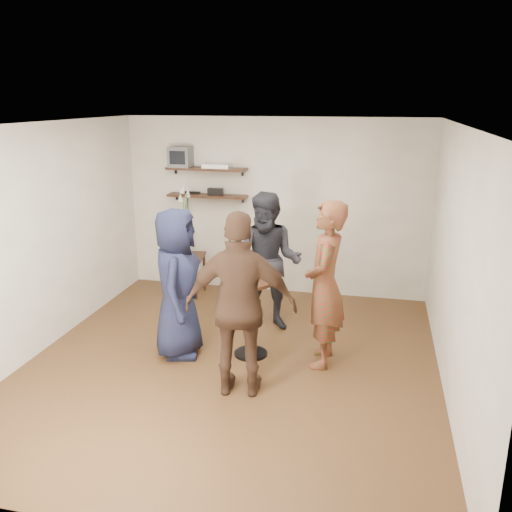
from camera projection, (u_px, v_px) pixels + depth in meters
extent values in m
cube|color=#422515|center=(231.00, 366.00, 6.04)|extent=(4.50, 5.00, 0.04)
cube|color=white|center=(228.00, 122.00, 5.30)|extent=(4.50, 5.00, 0.04)
cube|color=silver|center=(275.00, 207.00, 8.02)|extent=(4.50, 0.04, 2.60)
cube|color=silver|center=(120.00, 362.00, 3.31)|extent=(4.50, 0.04, 2.60)
cube|color=silver|center=(37.00, 240.00, 6.15)|extent=(0.04, 5.00, 2.60)
cube|color=silver|center=(458.00, 266.00, 5.18)|extent=(0.04, 5.00, 2.60)
cube|color=black|center=(207.00, 169.00, 7.95)|extent=(1.20, 0.25, 0.04)
cube|color=black|center=(207.00, 196.00, 8.06)|extent=(1.20, 0.25, 0.04)
cube|color=#59595B|center=(181.00, 157.00, 7.98)|extent=(0.32, 0.30, 0.30)
cube|color=silver|center=(217.00, 166.00, 7.90)|extent=(0.40, 0.24, 0.06)
cube|color=black|center=(215.00, 192.00, 8.01)|extent=(0.22, 0.10, 0.10)
cube|color=black|center=(191.00, 192.00, 8.16)|extent=(0.30, 0.05, 0.03)
cube|color=black|center=(187.00, 257.00, 8.04)|extent=(0.57, 0.57, 0.04)
cylinder|color=black|center=(170.00, 279.00, 7.98)|extent=(0.04, 0.04, 0.56)
cylinder|color=black|center=(196.00, 281.00, 7.89)|extent=(0.04, 0.04, 0.56)
cylinder|color=black|center=(179.00, 271.00, 8.35)|extent=(0.04, 0.04, 0.56)
cylinder|color=black|center=(204.00, 273.00, 8.27)|extent=(0.04, 0.04, 0.56)
cylinder|color=white|center=(186.00, 245.00, 7.99)|extent=(0.15, 0.15, 0.33)
cylinder|color=#2C7220|center=(184.00, 222.00, 7.90)|extent=(0.01, 0.08, 0.60)
cone|color=silver|center=(180.00, 197.00, 7.80)|extent=(0.08, 0.10, 0.13)
cylinder|color=#2C7220|center=(186.00, 220.00, 7.89)|extent=(0.04, 0.06, 0.67)
cone|color=silver|center=(188.00, 193.00, 7.79)|extent=(0.12, 0.13, 0.14)
cylinder|color=#2C7220|center=(185.00, 218.00, 7.86)|extent=(0.11, 0.09, 0.73)
cone|color=silver|center=(183.00, 189.00, 7.71)|extent=(0.14, 0.14, 0.14)
cylinder|color=black|center=(251.00, 282.00, 6.01)|extent=(0.50, 0.50, 0.04)
cylinder|color=black|center=(251.00, 318.00, 6.13)|extent=(0.07, 0.07, 0.84)
cylinder|color=black|center=(251.00, 353.00, 6.25)|extent=(0.38, 0.38, 0.03)
cylinder|color=silver|center=(244.00, 281.00, 5.99)|extent=(0.06, 0.06, 0.00)
cylinder|color=silver|center=(244.00, 277.00, 5.97)|extent=(0.01, 0.01, 0.09)
cylinder|color=silver|center=(244.00, 268.00, 5.94)|extent=(0.07, 0.07, 0.11)
cylinder|color=#D1C456|center=(244.00, 270.00, 5.95)|extent=(0.06, 0.06, 0.06)
cylinder|color=silver|center=(255.00, 281.00, 5.96)|extent=(0.06, 0.06, 0.00)
cylinder|color=silver|center=(255.00, 278.00, 5.95)|extent=(0.01, 0.01, 0.08)
cylinder|color=silver|center=(255.00, 269.00, 5.92)|extent=(0.06, 0.06, 0.10)
cylinder|color=#D1C456|center=(255.00, 271.00, 5.93)|extent=(0.06, 0.06, 0.06)
cylinder|color=silver|center=(250.00, 278.00, 6.07)|extent=(0.07, 0.07, 0.00)
cylinder|color=silver|center=(250.00, 274.00, 6.06)|extent=(0.01, 0.01, 0.10)
cylinder|color=silver|center=(250.00, 264.00, 6.03)|extent=(0.07, 0.07, 0.12)
cylinder|color=#D1C456|center=(250.00, 266.00, 6.03)|extent=(0.07, 0.07, 0.07)
cylinder|color=silver|center=(253.00, 280.00, 6.01)|extent=(0.06, 0.06, 0.00)
cylinder|color=silver|center=(253.00, 276.00, 5.99)|extent=(0.01, 0.01, 0.09)
cylinder|color=silver|center=(253.00, 268.00, 5.97)|extent=(0.06, 0.06, 0.10)
cylinder|color=#D1C456|center=(253.00, 270.00, 5.97)|extent=(0.06, 0.06, 0.06)
imported|color=#B01425|center=(325.00, 285.00, 5.82)|extent=(0.45, 0.67, 1.84)
imported|color=black|center=(269.00, 262.00, 6.77)|extent=(0.88, 0.71, 1.75)
imported|color=#161A33|center=(177.00, 283.00, 6.06)|extent=(0.68, 0.92, 1.71)
imported|color=#40291B|center=(241.00, 306.00, 5.21)|extent=(1.13, 0.58, 1.85)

